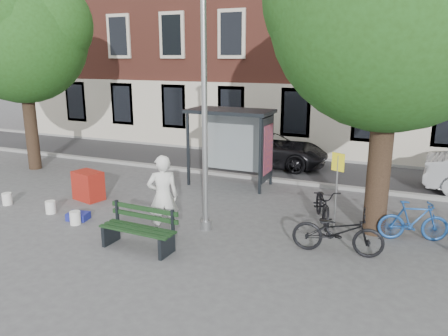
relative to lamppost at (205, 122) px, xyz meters
name	(u,v)px	position (x,y,z in m)	size (l,w,h in m)	color
ground	(206,229)	(0.00, 0.00, -2.78)	(90.00, 90.00, 0.00)	#4C4C4F
road	(281,168)	(0.00, 7.00, -2.78)	(40.00, 4.00, 0.01)	#28282B
curb_near	(266,179)	(0.00, 5.00, -2.72)	(40.00, 0.25, 0.12)	gray
curb_far	(294,156)	(0.00, 9.00, -2.72)	(40.00, 0.25, 0.12)	gray
building_row	(321,0)	(0.00, 13.00, 4.22)	(30.00, 8.00, 14.00)	brown
lamppost	(205,122)	(0.00, 0.00, 0.00)	(0.28, 0.35, 6.11)	#9EA0A3
tree_left	(18,32)	(-8.99, 2.88, 2.43)	(5.18, 4.86, 7.40)	black
bus_shelter	(242,130)	(-0.61, 4.11, -0.87)	(2.85, 1.45, 2.62)	#1E2328
painter	(163,197)	(-0.75, -0.83, -1.75)	(0.75, 0.49, 2.07)	silver
bench	(139,231)	(-0.91, -1.65, -2.35)	(1.86, 0.68, 0.95)	#1E2328
bike_a	(338,231)	(3.34, -0.11, -2.25)	(0.70, 2.02, 1.06)	black
bike_b	(414,221)	(4.90, 1.37, -2.29)	(0.47, 1.65, 0.99)	#1A4893
bike_c	(323,204)	(2.67, 1.69, -2.28)	(0.67, 1.91, 1.00)	black
car_dark	(268,149)	(-0.66, 7.23, -2.12)	(2.22, 4.81, 1.34)	black
red_stand	(88,186)	(-4.40, 0.73, -2.33)	(0.90, 0.60, 0.90)	maroon
blue_crate	(78,216)	(-3.50, -0.78, -2.68)	(0.55, 0.40, 0.20)	navy
bucket_a	(75,218)	(-3.33, -1.08, -2.60)	(0.28, 0.28, 0.36)	white
bucket_b	(7,199)	(-6.33, -0.64, -2.60)	(0.28, 0.28, 0.36)	white
bucket_c	(51,207)	(-4.57, -0.69, -2.60)	(0.28, 0.28, 0.36)	white
notice_sign	(337,174)	(3.04, 1.30, -1.30)	(0.33, 0.17, 2.02)	#9EA0A3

